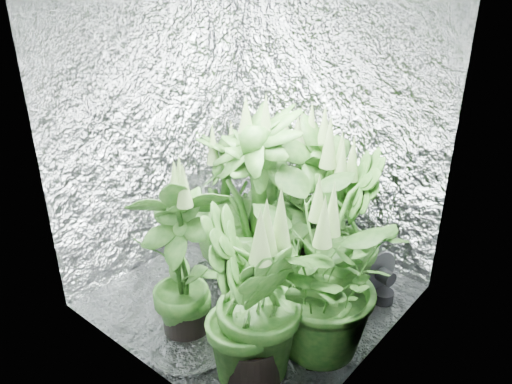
{
  "coord_description": "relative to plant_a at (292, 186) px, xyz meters",
  "views": [
    {
      "loc": [
        1.64,
        -1.93,
        1.91
      ],
      "look_at": [
        0.02,
        0.0,
        0.72
      ],
      "focal_mm": 35.0,
      "sensor_mm": 36.0,
      "label": 1
    }
  ],
  "objects": [
    {
      "name": "plant_a",
      "position": [
        0.0,
        0.0,
        0.0
      ],
      "size": [
        0.99,
        0.99,
        0.99
      ],
      "rotation": [
        0.0,
        0.0,
        0.26
      ],
      "color": "black",
      "rests_on": "ground"
    },
    {
      "name": "ground",
      "position": [
        0.19,
        -0.64,
        -0.47
      ],
      "size": [
        1.6,
        1.6,
        0.0
      ],
      "primitive_type": "plane",
      "color": "silver",
      "rests_on": "ground"
    },
    {
      "name": "plant_b",
      "position": [
        0.35,
        -0.23,
        0.04
      ],
      "size": [
        0.69,
        0.69,
        1.13
      ],
      "rotation": [
        0.0,
        0.0,
        1.23
      ],
      "color": "black",
      "rests_on": "ground"
    },
    {
      "name": "plant_h",
      "position": [
        0.14,
        -0.55,
        0.11
      ],
      "size": [
        0.84,
        0.84,
        1.24
      ],
      "rotation": [
        0.0,
        0.0,
        5.87
      ],
      "color": "black",
      "rests_on": "ground"
    },
    {
      "name": "plant_c",
      "position": [
        0.6,
        -0.32,
        -0.0
      ],
      "size": [
        0.57,
        0.57,
        1.02
      ],
      "rotation": [
        0.0,
        0.0,
        1.7
      ],
      "color": "black",
      "rests_on": "ground"
    },
    {
      "name": "plant_label",
      "position": [
        0.69,
        -1.21,
        -0.17
      ],
      "size": [
        0.05,
        0.05,
        0.07
      ],
      "primitive_type": "cube",
      "rotation": [
        -0.21,
        0.0,
        0.7
      ],
      "color": "white",
      "rests_on": "plant_g"
    },
    {
      "name": "circulation_fan",
      "position": [
        0.81,
        -0.17,
        -0.33
      ],
      "size": [
        0.16,
        0.27,
        0.32
      ],
      "rotation": [
        0.0,
        0.0,
        -0.26
      ],
      "color": "black",
      "rests_on": "ground"
    },
    {
      "name": "plant_f",
      "position": [
        0.13,
        -1.14,
        0.02
      ],
      "size": [
        0.73,
        0.73,
        1.06
      ],
      "rotation": [
        0.0,
        0.0,
        3.95
      ],
      "color": "black",
      "rests_on": "ground"
    },
    {
      "name": "plant_d",
      "position": [
        -0.22,
        -0.43,
        -0.02
      ],
      "size": [
        0.68,
        0.68,
        0.98
      ],
      "rotation": [
        0.0,
        0.0,
        2.63
      ],
      "color": "black",
      "rests_on": "ground"
    },
    {
      "name": "walls",
      "position": [
        0.19,
        -0.64,
        0.53
      ],
      "size": [
        1.62,
        1.62,
        2.0
      ],
      "color": "silver",
      "rests_on": "ground"
    },
    {
      "name": "plant_g",
      "position": [
        0.63,
        -1.18,
        -0.01
      ],
      "size": [
        0.54,
        0.54,
        1.03
      ],
      "rotation": [
        0.0,
        0.0,
        4.66
      ],
      "color": "black",
      "rests_on": "ground"
    },
    {
      "name": "plant_e",
      "position": [
        0.74,
        -0.81,
        -0.01
      ],
      "size": [
        0.98,
        0.98,
        0.99
      ],
      "rotation": [
        0.0,
        0.0,
        3.4
      ],
      "color": "black",
      "rests_on": "ground"
    }
  ]
}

